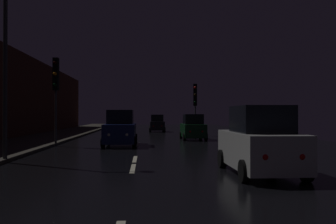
% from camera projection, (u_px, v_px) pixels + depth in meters
% --- Properties ---
extents(ground, '(26.56, 84.00, 0.02)m').
position_uv_depth(ground, '(139.00, 140.00, 26.77)').
color(ground, black).
extents(sidewalk_left, '(4.40, 84.00, 0.15)m').
position_uv_depth(sidewalk_left, '(39.00, 140.00, 26.33)').
color(sidewalk_left, '#38332B').
rests_on(sidewalk_left, ground).
extents(lane_centerline, '(0.16, 19.90, 0.01)m').
position_uv_depth(lane_centerline, '(134.00, 163.00, 14.08)').
color(lane_centerline, beige).
rests_on(lane_centerline, ground).
extents(traffic_light_far_right, '(0.37, 0.48, 4.52)m').
position_uv_depth(traffic_light_far_right, '(195.00, 99.00, 32.08)').
color(traffic_light_far_right, '#38383A').
rests_on(traffic_light_far_right, ground).
extents(traffic_light_far_left, '(0.33, 0.47, 5.17)m').
position_uv_depth(traffic_light_far_left, '(56.00, 82.00, 21.59)').
color(traffic_light_far_left, '#38383A').
rests_on(traffic_light_far_left, ground).
extents(streetlamp_overhead, '(1.70, 0.44, 6.99)m').
position_uv_depth(streetlamp_overhead, '(18.00, 42.00, 14.33)').
color(streetlamp_overhead, '#2D2D30').
rests_on(streetlamp_overhead, ground).
extents(car_approaching_headlights, '(1.95, 4.22, 2.13)m').
position_uv_depth(car_approaching_headlights, '(120.00, 129.00, 22.09)').
color(car_approaching_headlights, '#141E51').
rests_on(car_approaching_headlights, ground).
extents(car_distant_taillights, '(1.70, 3.67, 1.85)m').
position_uv_depth(car_distant_taillights, '(157.00, 124.00, 40.08)').
color(car_distant_taillights, black).
rests_on(car_distant_taillights, ground).
extents(car_parked_right_near, '(1.95, 4.22, 2.12)m').
position_uv_depth(car_parked_right_near, '(260.00, 143.00, 11.53)').
color(car_parked_right_near, silver).
rests_on(car_parked_right_near, ground).
extents(car_parked_right_far, '(1.73, 3.74, 1.88)m').
position_uv_depth(car_parked_right_far, '(193.00, 128.00, 27.46)').
color(car_parked_right_far, '#0F3819').
rests_on(car_parked_right_far, ground).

